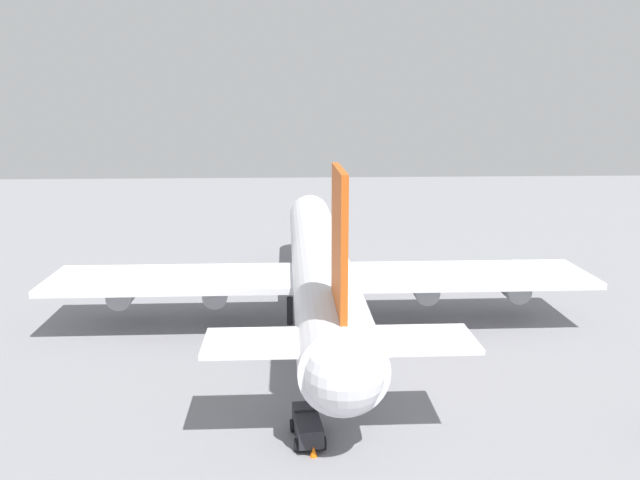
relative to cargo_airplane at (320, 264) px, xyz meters
The scene contains 6 objects.
ground_plane 6.25m from the cargo_airplane, ahead, with size 279.00×279.00×0.00m, color gray.
cargo_airplane is the anchor object (origin of this frame).
catering_truck 29.18m from the cargo_airplane, behind, with size 4.84×2.61×1.98m.
cargo_container_aft 35.05m from the cargo_airplane, 59.42° to the right, with size 3.36×2.87×1.73m.
safety_cone_nose 32.47m from the cargo_airplane, ahead, with size 0.55×0.55×0.78m, color orange.
safety_cone_tail 31.67m from the cargo_airplane, behind, with size 0.54×0.54×0.78m, color orange.
Camera 1 is at (-73.80, 3.85, 24.59)m, focal length 37.22 mm.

